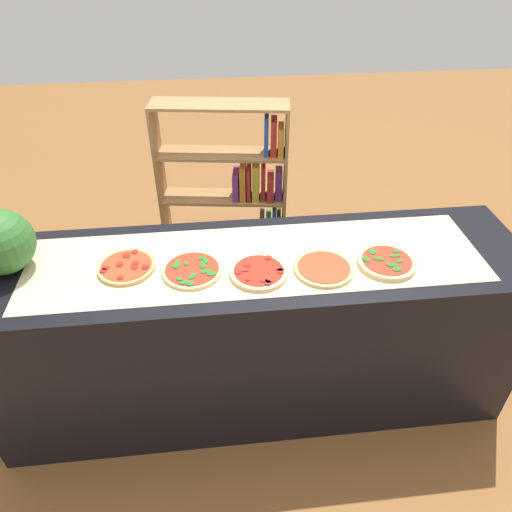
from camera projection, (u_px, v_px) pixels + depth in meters
name	position (u px, v px, depth m)	size (l,w,h in m)	color
ground_plane	(256.00, 389.00, 2.79)	(12.00, 12.00, 0.00)	brown
counter	(256.00, 331.00, 2.50)	(2.60, 0.70, 0.95)	black
parchment_paper	(256.00, 259.00, 2.21)	(2.11, 0.54, 0.00)	beige
pizza_pepperoni_0	(127.00, 267.00, 2.15)	(0.26, 0.26, 0.02)	tan
pizza_spinach_1	(192.00, 270.00, 2.13)	(0.27, 0.27, 0.02)	#E5C17F
pizza_pepperoni_2	(259.00, 272.00, 2.12)	(0.26, 0.26, 0.03)	#E5C17F
pizza_plain_3	(324.00, 268.00, 2.14)	(0.27, 0.27, 0.02)	#DBB26B
pizza_spinach_4	(387.00, 262.00, 2.17)	(0.27, 0.27, 0.03)	#E5C17F
watermelon	(0.00, 242.00, 2.07)	(0.29, 0.29, 0.29)	#2D6628
bookshelf	(241.00, 198.00, 3.27)	(0.88, 0.34, 1.30)	#A87A47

